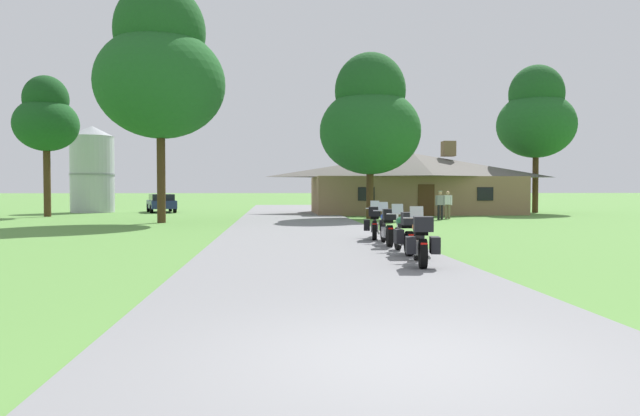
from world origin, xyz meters
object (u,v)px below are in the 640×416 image
tree_by_lodge_front (370,119)px  bystander_gray_shirt_near_lodge (440,203)px  motorcycle_blue_third_in_row (387,227)px  bystander_white_shirt_beside_signpost (448,203)px  motorcycle_green_farthest_in_row (375,223)px  tree_left_far (46,118)px  tree_right_of_lodge (536,116)px  parked_navy_suv_far_left (161,202)px  motorcycle_orange_nearest_to_camera (421,241)px  metal_silo_distant (92,169)px  tree_left_near (160,68)px  motorcycle_green_second_in_row (405,233)px

tree_by_lodge_front → bystander_gray_shirt_near_lodge: bearing=-26.0°
motorcycle_blue_third_in_row → bystander_white_shirt_beside_signpost: size_ratio=1.25×
motorcycle_green_farthest_in_row → tree_by_lodge_front: 16.05m
bystander_white_shirt_beside_signpost → tree_left_far: size_ratio=0.18×
tree_right_of_lodge → parked_navy_suv_far_left: tree_right_of_lodge is taller
motorcycle_blue_third_in_row → bystander_white_shirt_beside_signpost: 17.70m
motorcycle_orange_nearest_to_camera → tree_by_lodge_front: (2.50, 21.89, 5.37)m
bystander_white_shirt_beside_signpost → metal_silo_distant: (-24.30, 11.80, 2.39)m
tree_right_of_lodge → parked_navy_suv_far_left: (-28.43, 2.92, -6.54)m
motorcycle_green_farthest_in_row → tree_by_lodge_front: size_ratio=0.21×
tree_left_near → tree_left_far: bearing=139.0°
tree_by_lodge_front → tree_left_far: size_ratio=1.10×
bystander_gray_shirt_near_lodge → metal_silo_distant: (-23.51, 12.92, 2.37)m
motorcycle_blue_third_in_row → tree_by_lodge_front: tree_by_lodge_front is taller
motorcycle_green_farthest_in_row → parked_navy_suv_far_left: size_ratio=0.42×
motorcycle_orange_nearest_to_camera → motorcycle_green_farthest_in_row: bearing=97.3°
motorcycle_green_farthest_in_row → motorcycle_green_second_in_row: bearing=-79.8°
tree_right_of_lodge → motorcycle_green_farthest_in_row: bearing=-125.7°
motorcycle_green_second_in_row → motorcycle_blue_third_in_row: bearing=90.4°
bystander_gray_shirt_near_lodge → motorcycle_green_second_in_row: bearing=-98.0°
motorcycle_orange_nearest_to_camera → motorcycle_green_second_in_row: 2.32m
motorcycle_orange_nearest_to_camera → tree_by_lodge_front: size_ratio=0.21×
tree_left_far → tree_right_of_lodge: bearing=6.2°
tree_left_far → parked_navy_suv_far_left: 10.56m
motorcycle_green_second_in_row → motorcycle_green_farthest_in_row: size_ratio=1.01×
motorcycle_green_second_in_row → motorcycle_orange_nearest_to_camera: bearing=-93.8°
motorcycle_green_farthest_in_row → bystander_gray_shirt_near_lodge: bearing=75.1°
motorcycle_green_farthest_in_row → tree_by_lodge_front: bearing=91.4°
motorcycle_orange_nearest_to_camera → parked_navy_suv_far_left: bearing=118.9°
bystander_gray_shirt_near_lodge → motorcycle_orange_nearest_to_camera: bearing=-96.4°
tree_by_lodge_front → tree_left_near: bearing=-163.1°
motorcycle_orange_nearest_to_camera → tree_by_lodge_front: bearing=92.2°
bystander_white_shirt_beside_signpost → tree_left_far: (-24.99, 4.75, 5.46)m
motorcycle_green_second_in_row → tree_right_of_lodge: size_ratio=0.19×
tree_right_of_lodge → tree_left_near: tree_left_near is taller
motorcycle_orange_nearest_to_camera → tree_by_lodge_front: 22.68m
metal_silo_distant → bystander_white_shirt_beside_signpost: bearing=-25.9°
motorcycle_green_second_in_row → bystander_gray_shirt_near_lodge: 18.75m
bystander_white_shirt_beside_signpost → metal_silo_distant: bearing=9.6°
tree_right_of_lodge → parked_navy_suv_far_left: size_ratio=2.26×
tree_left_near → tree_left_far: tree_left_near is taller
motorcycle_green_second_in_row → metal_silo_distant: (-17.39, 30.63, 2.71)m
bystander_white_shirt_beside_signpost → parked_navy_suv_far_left: bystander_white_shirt_beside_signpost is taller
motorcycle_green_second_in_row → bystander_gray_shirt_near_lodge: bystander_gray_shirt_near_lodge is taller
motorcycle_green_farthest_in_row → bystander_white_shirt_beside_signpost: (6.91, 14.20, 0.32)m
tree_left_near → metal_silo_distant: (-8.00, 14.62, -4.79)m
bystander_white_shirt_beside_signpost → tree_by_lodge_front: tree_by_lodge_front is taller
bystander_gray_shirt_near_lodge → bystander_white_shirt_beside_signpost: 1.36m
bystander_gray_shirt_near_lodge → tree_right_of_lodge: bearing=54.5°
tree_by_lodge_front → tree_left_near: size_ratio=0.79×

